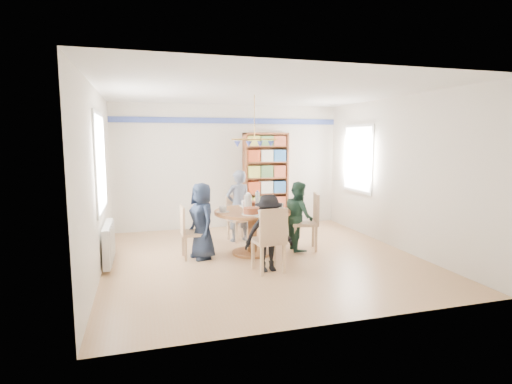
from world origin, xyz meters
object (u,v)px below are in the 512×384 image
object	(u,v)px
chair_far	(237,216)
person_near	(269,233)
chair_left	(189,230)
chair_right	(309,219)
dining_table	(252,222)
person_left	(202,221)
radiator	(109,243)
person_right	(299,216)
bookshelf	(266,181)
person_far	(238,206)
chair_near	(271,237)

from	to	relation	value
chair_far	person_near	distance (m)	1.95
chair_left	chair_right	distance (m)	2.11
dining_table	person_left	distance (m)	0.87
radiator	person_right	distance (m)	3.18
person_right	bookshelf	size ratio (longest dim) A/B	0.58
dining_table	bookshelf	world-z (taller)	bookshelf
radiator	chair_left	bearing A→B (deg)	1.04
radiator	chair_far	xyz separation A→B (m)	(2.29, 0.99, 0.13)
chair_right	person_right	distance (m)	0.20
chair_far	person_right	distance (m)	1.33
person_left	person_right	world-z (taller)	person_left
person_near	chair_left	bearing A→B (deg)	134.84
radiator	person_right	size ratio (longest dim) A/B	0.82
dining_table	chair_right	world-z (taller)	chair_right
radiator	person_far	size ratio (longest dim) A/B	0.73
dining_table	person_far	size ratio (longest dim) A/B	0.95
dining_table	person_near	distance (m)	0.95
chair_far	bookshelf	world-z (taller)	bookshelf
radiator	dining_table	size ratio (longest dim) A/B	0.77
radiator	dining_table	bearing A→B (deg)	-0.31
chair_far	chair_near	distance (m)	2.03
person_far	bookshelf	bearing A→B (deg)	-140.19
person_left	person_right	size ratio (longest dim) A/B	1.03
person_near	radiator	bearing A→B (deg)	155.11
radiator	chair_far	bearing A→B (deg)	23.32
radiator	chair_right	distance (m)	3.37
chair_left	chair_right	world-z (taller)	chair_right
radiator	person_left	xyz separation A→B (m)	(1.46, -0.04, 0.28)
chair_right	bookshelf	size ratio (longest dim) A/B	0.48
chair_near	person_far	world-z (taller)	person_far
chair_right	person_near	bearing A→B (deg)	-139.07
chair_left	person_right	world-z (taller)	person_right
chair_right	person_near	size ratio (longest dim) A/B	0.88
chair_near	person_near	xyz separation A→B (m)	(-0.00, 0.08, 0.04)
dining_table	chair_far	bearing A→B (deg)	91.64
chair_far	person_near	world-z (taller)	person_near
chair_right	person_left	world-z (taller)	person_left
dining_table	bookshelf	xyz separation A→B (m)	(0.88, 2.05, 0.47)
person_near	bookshelf	bearing A→B (deg)	71.05
person_left	chair_right	bearing A→B (deg)	73.72
chair_far	person_far	xyz separation A→B (m)	(-0.00, -0.10, 0.21)
dining_table	chair_near	bearing A→B (deg)	-90.66
chair_right	bookshelf	world-z (taller)	bookshelf
dining_table	person_near	world-z (taller)	person_near
person_left	person_far	bearing A→B (deg)	121.96
chair_left	person_left	bearing A→B (deg)	-17.28
dining_table	bookshelf	size ratio (longest dim) A/B	0.62
chair_left	person_right	bearing A→B (deg)	-0.59
radiator	dining_table	world-z (taller)	dining_table
person_far	person_near	distance (m)	1.85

